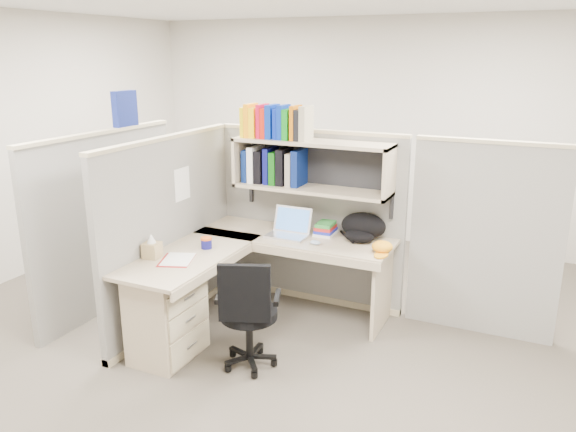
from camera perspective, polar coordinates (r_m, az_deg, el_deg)
The scene contains 14 objects.
ground at distance 4.75m, azimuth -2.24°, elevation -12.39°, with size 6.00×6.00×0.00m, color #3A362D.
room_shell at distance 4.22m, azimuth -2.49°, elevation 7.28°, with size 6.00×6.00×6.00m.
cubicle at distance 4.94m, azimuth -3.75°, elevation 0.12°, with size 3.79×1.84×1.95m.
desk at distance 4.53m, azimuth -8.62°, elevation -7.90°, with size 1.74×1.75×0.73m.
laptop at distance 4.87m, azimuth -0.09°, elevation -0.72°, with size 0.35×0.35×0.25m, color silver, non-canonical shape.
backpack at distance 4.83m, azimuth 7.48°, elevation -1.14°, with size 0.39×0.30×0.23m, color black, non-canonical shape.
orange_cap at distance 4.58m, azimuth 9.56°, elevation -3.10°, with size 0.17×0.20×0.09m, color orange, non-canonical shape.
snack_canister at distance 4.66m, azimuth -8.29°, elevation -2.70°, with size 0.09×0.09×0.09m.
tissue_box at distance 4.52m, azimuth -13.67°, elevation -2.96°, with size 0.12×0.12×0.19m, color tan, non-canonical shape.
mouse at distance 4.71m, azimuth 2.80°, elevation -2.71°, with size 0.09×0.06×0.04m, color #89A1C3.
paper_cup at distance 5.11m, azimuth 0.76°, elevation -0.85°, with size 0.06×0.06×0.09m, color silver.
book_stack at distance 4.97m, azimuth 3.84°, elevation -1.27°, with size 0.17×0.23×0.11m, color gray, non-canonical shape.
loose_paper at distance 4.46m, azimuth -11.11°, elevation -4.33°, with size 0.22×0.29×0.00m, color white, non-canonical shape.
task_chair at distance 4.22m, azimuth -4.04°, elevation -11.52°, with size 0.51×0.48×0.89m.
Camera 1 is at (1.93, -3.70, 2.28)m, focal length 35.00 mm.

